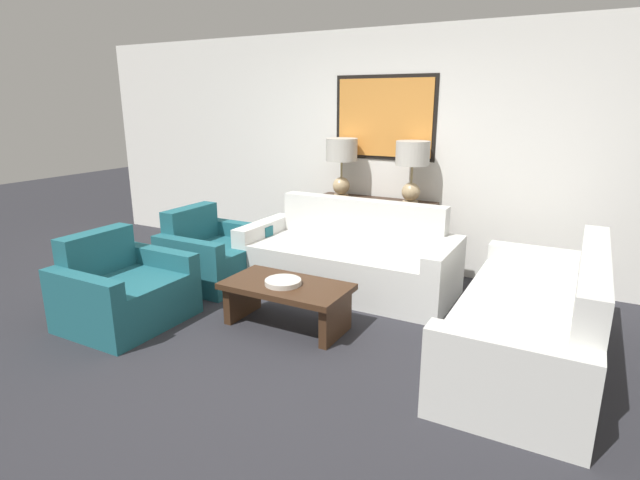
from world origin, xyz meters
TOP-DOWN VIEW (x-y plane):
  - ground_plane at (0.00, 0.00)m, footprint 20.00×20.00m
  - back_wall at (0.00, 2.41)m, footprint 8.36×0.12m
  - console_table at (0.00, 2.13)m, footprint 1.36×0.40m
  - table_lamp_left at (-0.42, 2.13)m, footprint 0.36×0.36m
  - table_lamp_right at (0.42, 2.13)m, footprint 0.36×0.36m
  - couch_by_back_wall at (0.00, 1.46)m, footprint 2.19×0.94m
  - couch_by_side at (1.86, 0.74)m, footprint 0.94×2.19m
  - coffee_table at (-0.06, 0.36)m, footprint 1.07×0.58m
  - decorative_bowl at (-0.07, 0.33)m, footprint 0.31×0.31m
  - armchair_near_back_wall at (-1.36, 0.95)m, footprint 0.84×0.97m
  - armchair_near_camera at (-1.36, -0.24)m, footprint 0.84×0.97m

SIDE VIEW (x-z plane):
  - ground_plane at x=0.00m, z-range 0.00..0.00m
  - armchair_near_back_wall at x=-1.36m, z-range -0.12..0.66m
  - armchair_near_camera at x=-1.36m, z-range -0.12..0.66m
  - coffee_table at x=-0.06m, z-range 0.09..0.48m
  - couch_by_back_wall at x=0.00m, z-range -0.14..0.73m
  - couch_by_side at x=1.86m, z-range -0.14..0.73m
  - console_table at x=0.00m, z-range 0.00..0.82m
  - decorative_bowl at x=-0.07m, z-range 0.39..0.43m
  - table_lamp_left at x=-0.42m, z-range 0.93..1.59m
  - table_lamp_right at x=0.42m, z-range 0.93..1.59m
  - back_wall at x=0.00m, z-range 0.01..2.66m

